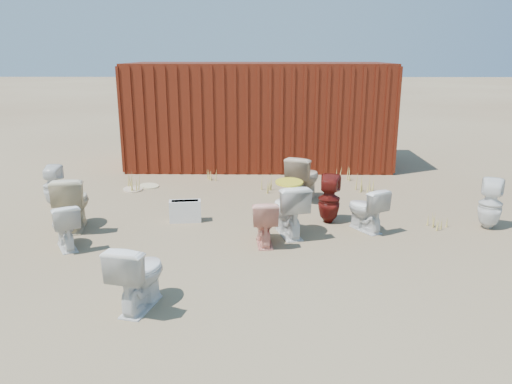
{
  "coord_description": "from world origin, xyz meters",
  "views": [
    {
      "loc": [
        0.11,
        -6.82,
        2.63
      ],
      "look_at": [
        0.0,
        0.6,
        0.55
      ],
      "focal_mm": 35.0,
      "sensor_mm": 36.0,
      "label": 1
    }
  ],
  "objects_px": {
    "toilet_back_a": "(53,186)",
    "toilet_back_beige_right": "(304,178)",
    "toilet_front_maroon": "(329,199)",
    "toilet_back_yellowlid": "(289,209)",
    "shipping_container": "(259,114)",
    "toilet_back_e": "(490,204)",
    "toilet_front_a": "(65,226)",
    "toilet_front_pink": "(264,222)",
    "toilet_front_e": "(366,209)",
    "toilet_front_c": "(139,275)",
    "toilet_back_beige_left": "(73,202)",
    "loose_tank": "(185,211)"
  },
  "relations": [
    {
      "from": "shipping_container",
      "to": "toilet_front_a",
      "type": "xyz_separation_m",
      "value": [
        -2.63,
        -5.56,
        -0.88
      ]
    },
    {
      "from": "shipping_container",
      "to": "toilet_back_a",
      "type": "xyz_separation_m",
      "value": [
        -3.6,
        -3.59,
        -0.84
      ]
    },
    {
      "from": "toilet_back_e",
      "to": "loose_tank",
      "type": "xyz_separation_m",
      "value": [
        -4.74,
        0.24,
        -0.21
      ]
    },
    {
      "from": "shipping_container",
      "to": "toilet_back_yellowlid",
      "type": "bearing_deg",
      "value": -84.42
    },
    {
      "from": "shipping_container",
      "to": "toilet_back_e",
      "type": "xyz_separation_m",
      "value": [
        3.6,
        -4.66,
        -0.81
      ]
    },
    {
      "from": "toilet_back_yellowlid",
      "to": "toilet_back_a",
      "type": "bearing_deg",
      "value": -34.08
    },
    {
      "from": "toilet_front_a",
      "to": "shipping_container",
      "type": "bearing_deg",
      "value": -145.85
    },
    {
      "from": "toilet_front_e",
      "to": "toilet_back_beige_left",
      "type": "xyz_separation_m",
      "value": [
        -4.48,
        0.01,
        0.08
      ]
    },
    {
      "from": "toilet_back_yellowlid",
      "to": "toilet_front_maroon",
      "type": "bearing_deg",
      "value": -154.0
    },
    {
      "from": "toilet_back_a",
      "to": "toilet_back_beige_right",
      "type": "height_order",
      "value": "toilet_back_beige_right"
    },
    {
      "from": "shipping_container",
      "to": "toilet_back_yellowlid",
      "type": "distance_m",
      "value": 5.09
    },
    {
      "from": "toilet_front_pink",
      "to": "toilet_front_maroon",
      "type": "bearing_deg",
      "value": -142.2
    },
    {
      "from": "toilet_front_c",
      "to": "toilet_front_maroon",
      "type": "distance_m",
      "value": 3.66
    },
    {
      "from": "toilet_back_yellowlid",
      "to": "loose_tank",
      "type": "relative_size",
      "value": 1.6
    },
    {
      "from": "toilet_front_a",
      "to": "toilet_front_pink",
      "type": "height_order",
      "value": "toilet_front_pink"
    },
    {
      "from": "toilet_front_c",
      "to": "shipping_container",
      "type": "bearing_deg",
      "value": -85.22
    },
    {
      "from": "toilet_back_e",
      "to": "toilet_back_a",
      "type": "bearing_deg",
      "value": 17.82
    },
    {
      "from": "loose_tank",
      "to": "shipping_container",
      "type": "bearing_deg",
      "value": 68.31
    },
    {
      "from": "toilet_back_a",
      "to": "toilet_back_beige_right",
      "type": "distance_m",
      "value": 4.48
    },
    {
      "from": "toilet_front_e",
      "to": "toilet_front_pink",
      "type": "bearing_deg",
      "value": -10.21
    },
    {
      "from": "toilet_front_a",
      "to": "toilet_front_maroon",
      "type": "distance_m",
      "value": 3.96
    },
    {
      "from": "shipping_container",
      "to": "toilet_back_a",
      "type": "bearing_deg",
      "value": -135.09
    },
    {
      "from": "toilet_back_beige_left",
      "to": "toilet_front_maroon",
      "type": "bearing_deg",
      "value": 175.86
    },
    {
      "from": "toilet_front_pink",
      "to": "toilet_back_a",
      "type": "distance_m",
      "value": 4.13
    },
    {
      "from": "toilet_front_e",
      "to": "loose_tank",
      "type": "distance_m",
      "value": 2.84
    },
    {
      "from": "toilet_front_a",
      "to": "toilet_front_pink",
      "type": "relative_size",
      "value": 0.98
    },
    {
      "from": "toilet_front_pink",
      "to": "toilet_front_e",
      "type": "xyz_separation_m",
      "value": [
        1.55,
        0.59,
        0.01
      ]
    },
    {
      "from": "toilet_front_a",
      "to": "loose_tank",
      "type": "distance_m",
      "value": 1.88
    },
    {
      "from": "toilet_back_beige_right",
      "to": "toilet_back_yellowlid",
      "type": "distance_m",
      "value": 1.91
    },
    {
      "from": "toilet_front_e",
      "to": "loose_tank",
      "type": "xyz_separation_m",
      "value": [
        -2.81,
        0.36,
        -0.16
      ]
    },
    {
      "from": "toilet_front_pink",
      "to": "toilet_back_yellowlid",
      "type": "height_order",
      "value": "toilet_back_yellowlid"
    },
    {
      "from": "toilet_front_maroon",
      "to": "toilet_back_a",
      "type": "relative_size",
      "value": 1.06
    },
    {
      "from": "toilet_front_c",
      "to": "toilet_back_yellowlid",
      "type": "relative_size",
      "value": 0.94
    },
    {
      "from": "toilet_front_pink",
      "to": "toilet_back_e",
      "type": "height_order",
      "value": "toilet_back_e"
    },
    {
      "from": "toilet_back_a",
      "to": "toilet_back_beige_right",
      "type": "bearing_deg",
      "value": -174.59
    },
    {
      "from": "toilet_front_a",
      "to": "toilet_front_maroon",
      "type": "height_order",
      "value": "toilet_front_maroon"
    },
    {
      "from": "toilet_front_c",
      "to": "toilet_back_beige_right",
      "type": "height_order",
      "value": "toilet_back_beige_right"
    },
    {
      "from": "toilet_back_beige_right",
      "to": "toilet_back_e",
      "type": "xyz_separation_m",
      "value": [
        2.74,
        -1.53,
        -0.03
      ]
    },
    {
      "from": "toilet_back_a",
      "to": "toilet_back_e",
      "type": "relative_size",
      "value": 0.93
    },
    {
      "from": "toilet_back_yellowlid",
      "to": "toilet_back_e",
      "type": "bearing_deg",
      "value": 171.23
    },
    {
      "from": "toilet_front_e",
      "to": "toilet_back_e",
      "type": "xyz_separation_m",
      "value": [
        1.93,
        0.12,
        0.05
      ]
    },
    {
      "from": "toilet_back_beige_left",
      "to": "toilet_back_e",
      "type": "xyz_separation_m",
      "value": [
        6.4,
        0.11,
        -0.03
      ]
    },
    {
      "from": "toilet_back_beige_right",
      "to": "toilet_back_a",
      "type": "bearing_deg",
      "value": 33.31
    },
    {
      "from": "toilet_front_c",
      "to": "toilet_back_a",
      "type": "relative_size",
      "value": 1.04
    },
    {
      "from": "toilet_back_beige_left",
      "to": "toilet_back_yellowlid",
      "type": "bearing_deg",
      "value": 166.76
    },
    {
      "from": "toilet_front_a",
      "to": "toilet_back_yellowlid",
      "type": "bearing_deg",
      "value": 159.66
    },
    {
      "from": "toilet_front_e",
      "to": "toilet_back_yellowlid",
      "type": "relative_size",
      "value": 0.85
    },
    {
      "from": "toilet_front_e",
      "to": "toilet_back_e",
      "type": "height_order",
      "value": "toilet_back_e"
    },
    {
      "from": "toilet_front_pink",
      "to": "toilet_front_e",
      "type": "bearing_deg",
      "value": -164.0
    },
    {
      "from": "toilet_front_a",
      "to": "toilet_front_c",
      "type": "relative_size",
      "value": 0.86
    }
  ]
}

